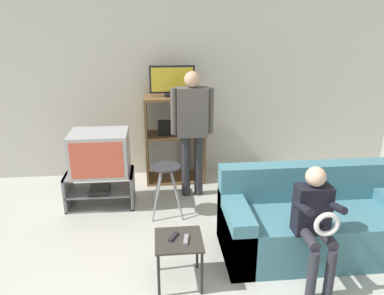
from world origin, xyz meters
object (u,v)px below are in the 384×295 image
at_px(remote_control_black, 173,237).
at_px(person_seated_child, 315,218).
at_px(couch, 313,223).
at_px(person_standing_adult, 192,123).
at_px(television_main, 100,153).
at_px(media_shelf, 175,138).
at_px(television_flat, 172,82).
at_px(snack_table, 179,245).
at_px(remote_control_white, 186,240).
at_px(folding_stool, 166,175).
at_px(tv_stand, 101,189).

xyz_separation_m(remote_control_black, person_seated_child, (1.18, -0.12, 0.18)).
relative_size(couch, person_standing_adult, 1.11).
bearing_deg(remote_control_black, television_main, 144.67).
height_order(media_shelf, person_standing_adult, person_standing_adult).
relative_size(television_main, person_seated_child, 0.64).
bearing_deg(couch, television_flat, 124.03).
distance_m(television_flat, person_seated_child, 2.70).
relative_size(snack_table, remote_control_white, 2.99).
relative_size(folding_stool, remote_control_white, 4.25).
bearing_deg(tv_stand, media_shelf, 36.27).
relative_size(tv_stand, snack_table, 1.89).
distance_m(media_shelf, remote_control_black, 2.23).
distance_m(snack_table, remote_control_black, 0.09).
relative_size(remote_control_white, couch, 0.08).
bearing_deg(remote_control_white, remote_control_black, 161.40).
relative_size(television_main, television_flat, 1.11).
bearing_deg(remote_control_black, remote_control_white, -0.86).
bearing_deg(remote_control_white, couch, 26.04).
relative_size(remote_control_black, couch, 0.08).
bearing_deg(person_seated_child, person_standing_adult, 115.22).
height_order(folding_stool, remote_control_white, folding_stool).
bearing_deg(television_main, tv_stand, -169.20).
distance_m(remote_control_black, person_seated_child, 1.20).
bearing_deg(couch, person_standing_adult, 128.20).
bearing_deg(remote_control_white, folding_stool, 104.75).
xyz_separation_m(snack_table, couch, (1.35, 0.36, -0.08)).
relative_size(television_flat, snack_table, 1.41).
relative_size(remote_control_black, person_standing_adult, 0.09).
height_order(remote_control_white, person_seated_child, person_seated_child).
xyz_separation_m(television_main, media_shelf, (0.93, 0.70, -0.07)).
bearing_deg(couch, folding_stool, 148.21).
height_order(television_flat, folding_stool, television_flat).
bearing_deg(folding_stool, person_standing_adult, 53.78).
distance_m(media_shelf, snack_table, 2.26).
xyz_separation_m(tv_stand, person_seated_child, (2.01, -1.64, 0.41)).
xyz_separation_m(tv_stand, television_main, (0.03, 0.01, 0.47)).
height_order(television_flat, snack_table, television_flat).
xyz_separation_m(tv_stand, folding_stool, (0.81, -0.30, 0.28)).
bearing_deg(remote_control_black, tv_stand, 145.59).
xyz_separation_m(tv_stand, media_shelf, (0.96, 0.71, 0.41)).
bearing_deg(television_main, snack_table, -61.41).
relative_size(television_main, remote_control_black, 4.69).
bearing_deg(tv_stand, person_standing_adult, 8.73).
bearing_deg(remote_control_white, person_seated_child, 5.51).
distance_m(snack_table, remote_control_white, 0.10).
bearing_deg(couch, remote_control_black, -166.39).
bearing_deg(remote_control_white, tv_stand, 129.85).
bearing_deg(person_standing_adult, remote_control_black, -100.97).
height_order(television_main, person_seated_child, person_seated_child).
xyz_separation_m(folding_stool, couch, (1.41, -0.88, -0.20)).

